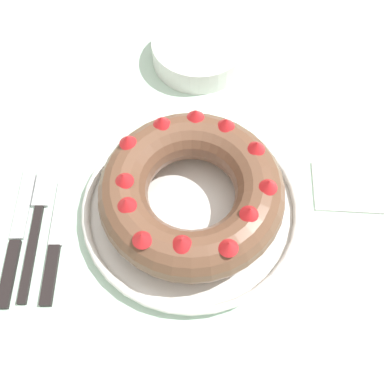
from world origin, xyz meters
TOP-DOWN VIEW (x-y plane):
  - ground_plane at (0.00, 0.00)m, footprint 8.00×8.00m
  - dining_table at (0.00, 0.00)m, footprint 1.30×1.20m
  - serving_dish at (-0.01, -0.01)m, footprint 0.32×0.32m
  - bundt_cake at (-0.01, -0.01)m, footprint 0.26×0.26m
  - fork at (-0.24, -0.04)m, footprint 0.02×0.21m
  - serving_knife at (-0.26, -0.07)m, footprint 0.02×0.22m
  - cake_knife at (-0.20, -0.07)m, footprint 0.02×0.19m
  - side_bowl at (0.01, 0.30)m, footprint 0.17×0.17m
  - napkin at (0.24, 0.03)m, footprint 0.13×0.09m

SIDE VIEW (x-z plane):
  - ground_plane at x=0.00m, z-range 0.00..0.00m
  - dining_table at x=0.00m, z-range 0.29..1.04m
  - napkin at x=0.24m, z-range 0.75..0.75m
  - fork at x=-0.24m, z-range 0.75..0.75m
  - serving_knife at x=-0.26m, z-range 0.74..0.75m
  - cake_knife at x=-0.20m, z-range 0.74..0.75m
  - serving_dish at x=-0.01m, z-range 0.75..0.77m
  - side_bowl at x=0.01m, z-range 0.75..0.79m
  - bundt_cake at x=-0.01m, z-range 0.76..0.85m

